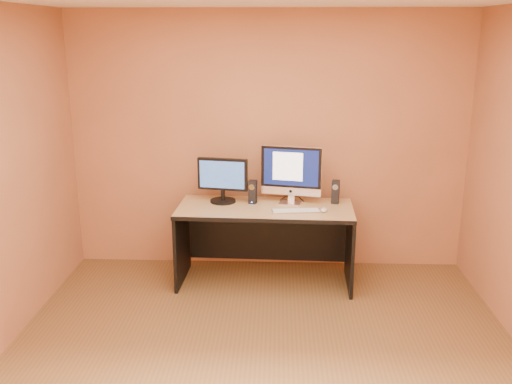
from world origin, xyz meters
The scene contains 11 objects.
floor centered at (0.00, 0.00, 0.00)m, with size 4.00×4.00×0.00m, color brown.
walls centered at (0.00, 0.00, 1.30)m, with size 4.00×4.00×2.60m, color #AB6A45, non-canonical shape.
desk centered at (-0.02, 1.50, 0.38)m, with size 1.66×0.73×0.77m, color tan, non-canonical shape.
imac centered at (0.22, 1.64, 1.06)m, with size 0.59×0.22×0.57m, color silver, non-canonical shape.
second_monitor centered at (-0.44, 1.65, 0.99)m, with size 0.50×0.25×0.44m, color black, non-canonical shape.
speaker_left centered at (-0.14, 1.63, 0.88)m, with size 0.07×0.07×0.23m, color black, non-canonical shape.
speaker_right centered at (0.66, 1.66, 0.88)m, with size 0.07×0.07×0.23m, color black, non-canonical shape.
keyboard centered at (0.27, 1.37, 0.78)m, with size 0.45×0.12×0.02m, color #B2B2B6.
mouse centered at (0.53, 1.38, 0.79)m, with size 0.06×0.11×0.04m, color silver.
cable_a centered at (0.33, 1.80, 0.77)m, with size 0.01×0.01×0.23m, color black.
cable_b centered at (0.16, 1.81, 0.77)m, with size 0.01×0.01×0.19m, color black.
Camera 1 is at (0.10, -3.67, 2.39)m, focal length 40.00 mm.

